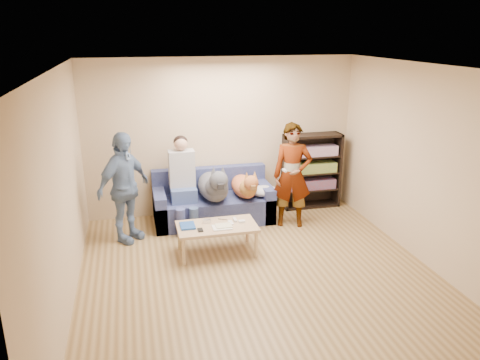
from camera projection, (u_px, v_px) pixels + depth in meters
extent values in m
plane|color=brown|center=(262.00, 280.00, 5.86)|extent=(5.00, 5.00, 0.00)
plane|color=white|center=(266.00, 68.00, 5.07)|extent=(5.00, 5.00, 0.00)
plane|color=tan|center=(222.00, 137.00, 7.78)|extent=(4.50, 0.00, 4.50)
plane|color=tan|center=(367.00, 295.00, 3.15)|extent=(4.50, 0.00, 4.50)
plane|color=tan|center=(61.00, 197.00, 4.97)|extent=(0.00, 5.00, 5.00)
plane|color=tan|center=(433.00, 169.00, 5.96)|extent=(0.00, 5.00, 5.00)
ellipsoid|color=#B5B5BA|center=(264.00, 191.00, 7.58)|extent=(0.45, 0.38, 0.16)
imported|color=gray|center=(292.00, 175.00, 7.30)|extent=(0.69, 0.55, 1.66)
imported|color=#6E81B1|center=(124.00, 188.00, 6.75)|extent=(0.96, 0.96, 1.64)
cube|color=silver|center=(285.00, 170.00, 7.03)|extent=(0.04, 0.11, 0.03)
cube|color=#1B4696|center=(188.00, 226.00, 6.42)|extent=(0.20, 0.26, 0.03)
cube|color=silver|center=(222.00, 227.00, 6.38)|extent=(0.26, 0.20, 0.02)
cube|color=beige|center=(224.00, 226.00, 6.40)|extent=(0.22, 0.17, 0.01)
cube|color=silver|center=(207.00, 221.00, 6.54)|extent=(0.11, 0.06, 0.05)
cube|color=silver|center=(235.00, 220.00, 6.61)|extent=(0.04, 0.13, 0.03)
cube|color=silver|center=(242.00, 221.00, 6.56)|extent=(0.09, 0.06, 0.03)
cylinder|color=white|center=(231.00, 224.00, 6.49)|extent=(0.07, 0.07, 0.02)
cylinder|color=white|center=(230.00, 222.00, 6.56)|extent=(0.07, 0.07, 0.02)
cylinder|color=orange|center=(218.00, 230.00, 6.31)|extent=(0.13, 0.06, 0.01)
cylinder|color=black|center=(223.00, 219.00, 6.66)|extent=(0.13, 0.08, 0.01)
cube|color=black|center=(200.00, 230.00, 6.30)|extent=(0.07, 0.12, 0.02)
cube|color=#515B93|center=(213.00, 209.00, 7.64)|extent=(1.90, 0.85, 0.42)
cube|color=#515B93|center=(209.00, 179.00, 7.83)|extent=(1.90, 0.18, 0.40)
cube|color=#515B93|center=(160.00, 208.00, 7.43)|extent=(0.18, 0.85, 0.58)
cube|color=#515B93|center=(264.00, 200.00, 7.81)|extent=(0.18, 0.85, 0.58)
cube|color=#446195|center=(183.00, 194.00, 7.36)|extent=(0.40, 0.38, 0.22)
cylinder|color=#424F92|center=(181.00, 224.00, 7.05)|extent=(0.14, 0.14, 0.47)
cylinder|color=#3F538C|center=(194.00, 222.00, 7.10)|extent=(0.14, 0.14, 0.47)
cube|color=#A5A5AA|center=(182.00, 169.00, 7.34)|extent=(0.40, 0.24, 0.58)
sphere|color=tan|center=(181.00, 144.00, 7.21)|extent=(0.21, 0.21, 0.21)
ellipsoid|color=black|center=(180.00, 141.00, 7.23)|extent=(0.22, 0.22, 0.19)
ellipsoid|color=#52535D|center=(213.00, 186.00, 7.44)|extent=(0.46, 0.97, 0.40)
sphere|color=#4D4E58|center=(217.00, 187.00, 7.11)|extent=(0.35, 0.35, 0.35)
sphere|color=#4B4E55|center=(219.00, 181.00, 6.90)|extent=(0.28, 0.28, 0.28)
cube|color=black|center=(220.00, 186.00, 6.79)|extent=(0.09, 0.13, 0.08)
cone|color=#50525B|center=(214.00, 171.00, 6.86)|extent=(0.09, 0.09, 0.13)
cone|color=#4D4E58|center=(223.00, 170.00, 6.89)|extent=(0.09, 0.09, 0.13)
cylinder|color=#484B52|center=(208.00, 181.00, 7.84)|extent=(0.05, 0.31, 0.18)
ellipsoid|color=#BC6239|center=(244.00, 186.00, 7.56)|extent=(0.37, 0.78, 0.33)
sphere|color=#B07936|center=(248.00, 188.00, 7.26)|extent=(0.28, 0.28, 0.28)
sphere|color=#A96533|center=(251.00, 183.00, 7.07)|extent=(0.23, 0.23, 0.23)
cube|color=brown|center=(253.00, 187.00, 6.98)|extent=(0.07, 0.11, 0.07)
cone|color=#AF7F35|center=(247.00, 175.00, 7.04)|extent=(0.07, 0.07, 0.11)
cone|color=#C58C3C|center=(255.00, 175.00, 7.07)|extent=(0.07, 0.07, 0.11)
cylinder|color=#AE5E35|center=(238.00, 181.00, 7.93)|extent=(0.04, 0.25, 0.15)
cube|color=tan|center=(217.00, 227.00, 6.47)|extent=(1.10, 0.60, 0.04)
cylinder|color=tan|center=(184.00, 252.00, 6.19)|extent=(0.05, 0.05, 0.38)
cylinder|color=tan|center=(256.00, 244.00, 6.41)|extent=(0.05, 0.05, 0.38)
cylinder|color=tan|center=(179.00, 237.00, 6.66)|extent=(0.05, 0.05, 0.38)
cylinder|color=tan|center=(247.00, 230.00, 6.88)|extent=(0.05, 0.05, 0.38)
cube|color=black|center=(285.00, 173.00, 8.05)|extent=(0.04, 0.34, 1.30)
cube|color=black|center=(337.00, 169.00, 8.26)|extent=(0.04, 0.34, 1.30)
cube|color=black|center=(313.00, 135.00, 7.96)|extent=(1.00, 0.34, 0.04)
cube|color=black|center=(310.00, 205.00, 8.35)|extent=(1.00, 0.34, 0.04)
cube|color=black|center=(308.00, 168.00, 8.30)|extent=(1.00, 0.02, 1.30)
cube|color=black|center=(311.00, 189.00, 8.26)|extent=(0.94, 0.32, 0.03)
cube|color=black|center=(311.00, 172.00, 8.16)|extent=(0.94, 0.32, 0.02)
cube|color=black|center=(312.00, 156.00, 8.07)|extent=(0.94, 0.32, 0.02)
cube|color=#B23333|center=(311.00, 184.00, 8.21)|extent=(0.84, 0.24, 0.17)
cube|color=gold|center=(312.00, 167.00, 8.12)|extent=(0.84, 0.24, 0.17)
cube|color=#994C99|center=(313.00, 151.00, 8.02)|extent=(0.84, 0.24, 0.17)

